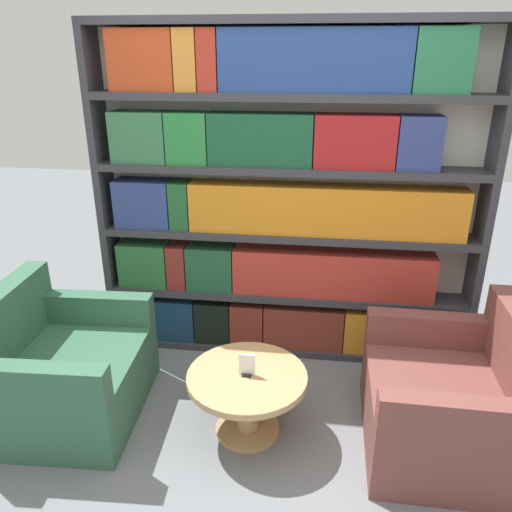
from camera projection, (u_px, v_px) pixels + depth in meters
name	position (u px, v px, depth m)	size (l,w,h in m)	color
ground_plane	(267.00, 466.00, 2.75)	(14.00, 14.00, 0.00)	slate
bookshelf	(284.00, 203.00, 3.45)	(2.65, 0.30, 2.32)	silver
armchair_left	(63.00, 372.00, 3.07)	(0.89, 0.98, 0.82)	#336047
armchair_right	(451.00, 403.00, 2.80)	(0.86, 0.96, 0.82)	brown
coffee_table	(247.00, 391.00, 2.90)	(0.70, 0.70, 0.40)	tan
table_sign	(247.00, 366.00, 2.83)	(0.09, 0.06, 0.13)	black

